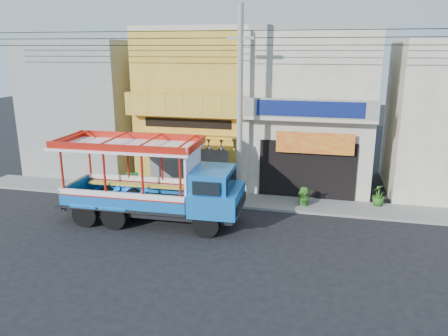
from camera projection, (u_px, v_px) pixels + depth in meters
name	position (u px, v px, depth m)	size (l,w,h in m)	color
ground	(247.00, 237.00, 17.20)	(90.00, 90.00, 0.00)	black
sidewalk	(262.00, 202.00, 20.94)	(30.00, 2.00, 0.12)	slate
shophouse_left	(204.00, 105.00, 24.47)	(6.00, 7.50, 8.24)	gold
shophouse_right	(313.00, 108.00, 23.13)	(6.00, 6.75, 8.24)	#B0A891
party_pilaster	(246.00, 117.00, 20.91)	(0.35, 0.30, 8.00)	#B0A891
filler_building_left	(92.00, 106.00, 26.16)	(6.00, 6.00, 7.60)	gray
utility_pole	(243.00, 99.00, 19.15)	(28.00, 0.26, 9.00)	gray
songthaew_truck	(164.00, 184.00, 18.11)	(7.81, 2.79, 3.61)	black
green_sign	(132.00, 184.00, 22.15)	(0.65, 0.33, 1.00)	black
potted_plant_a	(305.00, 196.00, 20.29)	(0.76, 0.66, 0.85)	#29601B
potted_plant_b	(304.00, 197.00, 20.16)	(0.47, 0.38, 0.86)	#29601B
potted_plant_c	(379.00, 195.00, 20.18)	(0.56, 0.56, 1.01)	#29601B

